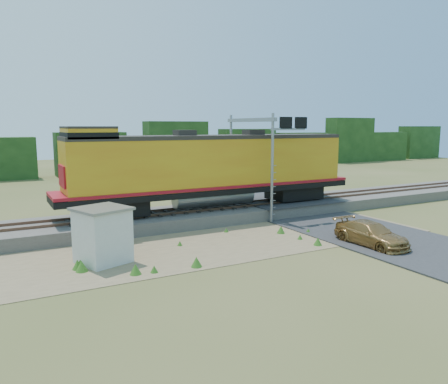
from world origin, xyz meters
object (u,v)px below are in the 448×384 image
locomotive (210,167)px  shed (103,235)px  signal_gantry (260,140)px  car (371,234)px

locomotive → shed: locomotive is taller
signal_gantry → car: (1.18, -9.43, -4.83)m
shed → signal_gantry: size_ratio=0.40×
shed → signal_gantry: bearing=4.5°
signal_gantry → car: size_ratio=1.65×
locomotive → signal_gantry: size_ratio=2.91×
signal_gantry → shed: bearing=-156.0°
shed → car: shed is taller
shed → car: 14.14m
signal_gantry → car: bearing=-82.9°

